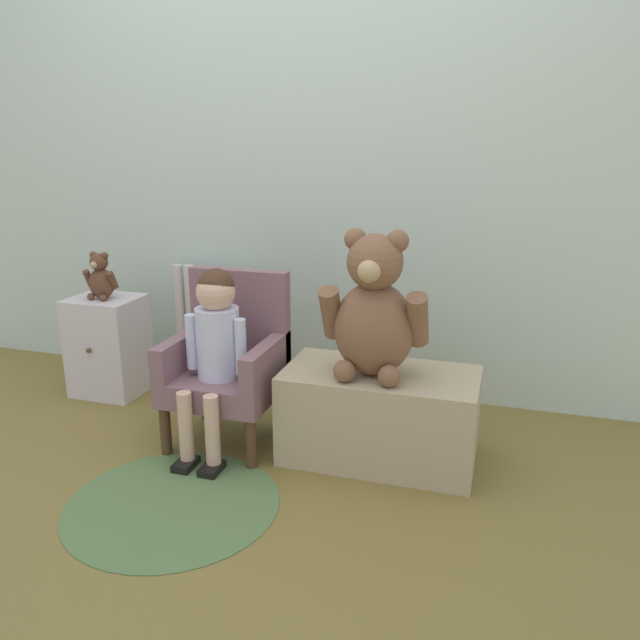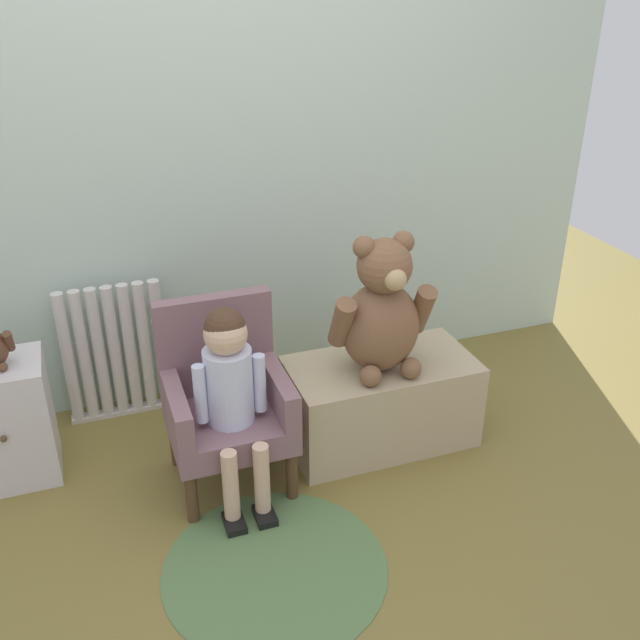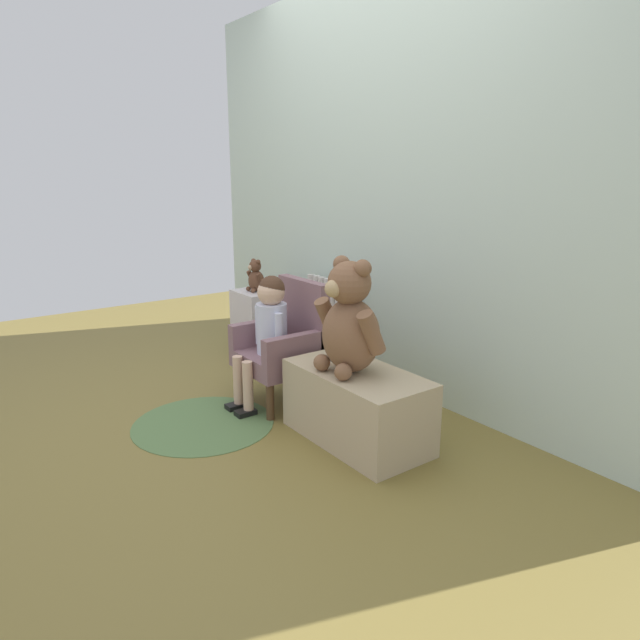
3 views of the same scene
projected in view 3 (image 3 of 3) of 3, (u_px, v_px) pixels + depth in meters
The scene contains 10 objects.
ground_plane at pixel (208, 425), 2.97m from camera, with size 6.00×6.00×0.00m, color olive.
back_wall at pixel (385, 185), 3.34m from camera, with size 3.80×0.05×2.40m, color silver.
radiator at pixel (327, 323), 3.81m from camera, with size 0.43×0.05×0.60m.
small_dresser at pixel (259, 324), 3.99m from camera, with size 0.32×0.30×0.48m.
child_armchair at pixel (286, 344), 3.21m from camera, with size 0.43×0.40×0.69m.
child_figure at pixel (268, 322), 3.11m from camera, with size 0.25×0.35×0.74m.
low_bench at pixel (357, 406), 2.77m from camera, with size 0.74×0.39×0.36m, color tan.
large_teddy_bear at pixel (350, 323), 2.66m from camera, with size 0.40×0.28×0.55m.
small_teddy_bear at pixel (256, 277), 3.89m from camera, with size 0.16×0.11×0.22m.
floor_rug at pixel (203, 424), 2.98m from camera, with size 0.73×0.73×0.01m, color #527141.
Camera 3 is at (2.55, -1.13, 1.28)m, focal length 32.00 mm.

